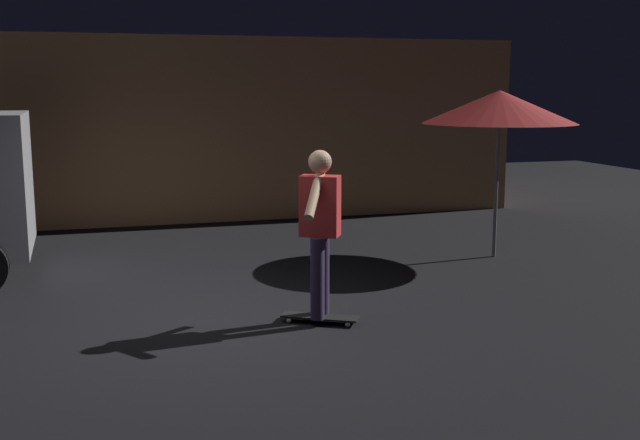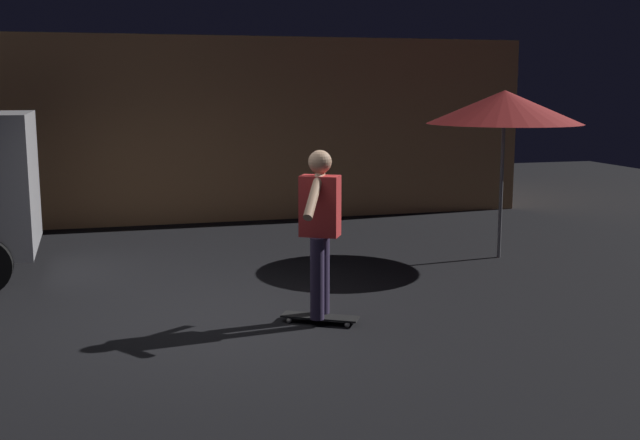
# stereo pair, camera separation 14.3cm
# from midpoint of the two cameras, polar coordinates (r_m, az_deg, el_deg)

# --- Properties ---
(ground_plane) EXTENTS (28.00, 28.00, 0.00)m
(ground_plane) POSITION_cam_midpoint_polar(r_m,az_deg,el_deg) (7.99, -9.22, -7.46)
(ground_plane) COLOR black
(low_building) EXTENTS (12.20, 4.41, 3.20)m
(low_building) POSITION_cam_midpoint_polar(r_m,az_deg,el_deg) (15.69, -10.88, 6.87)
(low_building) COLOR tan
(low_building) RESTS_ON ground_plane
(patio_umbrella) EXTENTS (2.10, 2.10, 2.30)m
(patio_umbrella) POSITION_cam_midpoint_polar(r_m,az_deg,el_deg) (10.88, 12.65, 8.08)
(patio_umbrella) COLOR slate
(patio_umbrella) RESTS_ON ground_plane
(skateboard_ridden) EXTENTS (0.78, 0.56, 0.07)m
(skateboard_ridden) POSITION_cam_midpoint_polar(r_m,az_deg,el_deg) (7.88, -0.52, -7.15)
(skateboard_ridden) COLOR black
(skateboard_ridden) RESTS_ON ground_plane
(skater) EXTENTS (0.57, 0.90, 1.67)m
(skater) POSITION_cam_midpoint_polar(r_m,az_deg,el_deg) (7.65, -0.54, -0.10)
(skater) COLOR #382D4C
(skater) RESTS_ON skateboard_ridden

